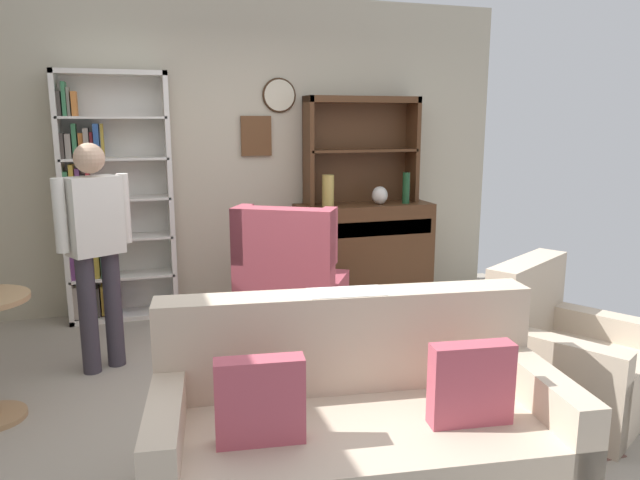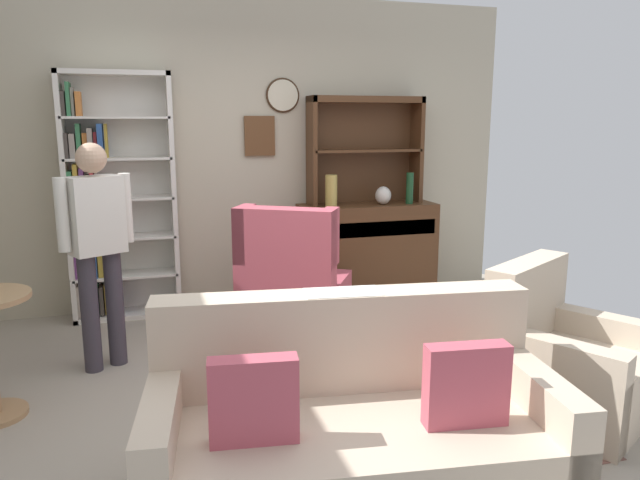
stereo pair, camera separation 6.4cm
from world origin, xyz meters
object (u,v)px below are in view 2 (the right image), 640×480
object	(u,v)px
bottle_wine	(410,188)
couch_floral	(353,434)
vase_tall	(331,191)
armchair_floral	(564,365)
bookshelf	(112,205)
wingback_chair	(293,286)
coffee_table	(345,360)
person_reading	(97,240)
vase_round	(383,195)
book_stack	(317,339)
sideboard	(367,246)
sideboard_hutch	(365,135)

from	to	relation	value
bottle_wine	couch_floral	bearing A→B (deg)	-119.07
vase_tall	armchair_floral	distance (m)	2.63
bookshelf	bottle_wine	xyz separation A→B (m)	(2.69, -0.17, 0.07)
bookshelf	wingback_chair	xyz separation A→B (m)	(1.38, -0.80, -0.61)
bottle_wine	coffee_table	world-z (taller)	bottle_wine
armchair_floral	person_reading	xyz separation A→B (m)	(-2.63, 1.46, 0.62)
vase_round	person_reading	world-z (taller)	person_reading
book_stack	vase_tall	bearing A→B (deg)	70.36
bookshelf	bottle_wine	bearing A→B (deg)	-3.68
sideboard	wingback_chair	xyz separation A→B (m)	(-0.92, -0.72, -0.13)
vase_tall	bottle_wine	bearing A→B (deg)	-0.66
couch_floral	armchair_floral	size ratio (longest dim) A/B	1.80
sideboard	couch_floral	world-z (taller)	sideboard
book_stack	sideboard	bearing A→B (deg)	62.27
couch_floral	coffee_table	xyz separation A→B (m)	(0.20, 0.72, 0.04)
sideboard_hutch	vase_round	distance (m)	0.60
wingback_chair	coffee_table	world-z (taller)	wingback_chair
armchair_floral	person_reading	size ratio (longest dim) A/B	0.67
sideboard_hutch	armchair_floral	world-z (taller)	sideboard_hutch
sideboard	wingback_chair	world-z (taller)	wingback_chair
wingback_chair	book_stack	bearing A→B (deg)	-98.31
vase_tall	wingback_chair	distance (m)	1.07
sideboard_hutch	vase_tall	xyz separation A→B (m)	(-0.39, -0.19, -0.49)
coffee_table	vase_round	bearing A→B (deg)	62.57
vase_round	book_stack	size ratio (longest dim) A/B	0.83
bookshelf	couch_floral	bearing A→B (deg)	-69.62
sideboard	bottle_wine	world-z (taller)	bottle_wine
bottle_wine	coffee_table	bearing A→B (deg)	-122.92
armchair_floral	couch_floral	bearing A→B (deg)	-164.05
person_reading	vase_tall	bearing A→B (deg)	26.18
person_reading	book_stack	xyz separation A→B (m)	(1.23, -1.09, -0.44)
sideboard_hutch	wingback_chair	distance (m)	1.71
wingback_chair	coffee_table	xyz separation A→B (m)	(-0.06, -1.48, -0.03)
vase_round	bottle_wine	world-z (taller)	bottle_wine
bookshelf	couch_floral	distance (m)	3.28
sideboard_hutch	coffee_table	distance (m)	2.79
bottle_wine	armchair_floral	world-z (taller)	bottle_wine
coffee_table	book_stack	bearing A→B (deg)	155.52
wingback_chair	armchair_floral	bearing A→B (deg)	-56.05
bottle_wine	coffee_table	distance (m)	2.62
vase_tall	book_stack	distance (m)	2.27
bottle_wine	vase_round	bearing A→B (deg)	175.05
bottle_wine	book_stack	bearing A→B (deg)	-126.46
bottle_wine	armchair_floral	xyz separation A→B (m)	(-0.11, -2.41, -0.78)
couch_floral	coffee_table	world-z (taller)	couch_floral
person_reading	vase_round	bearing A→B (deg)	21.51
sideboard_hutch	bookshelf	bearing A→B (deg)	-179.36
bookshelf	armchair_floral	xyz separation A→B (m)	(2.58, -2.59, -0.70)
couch_floral	armchair_floral	xyz separation A→B (m)	(1.47, 0.42, -0.02)
sideboard	armchair_floral	size ratio (longest dim) A/B	1.24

